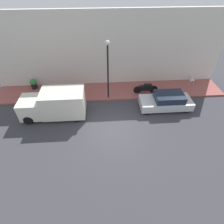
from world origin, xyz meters
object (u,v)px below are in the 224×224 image
motorcycle_black (146,88)px  potted_plant (34,84)px  parked_car (166,101)px  delivery_van (54,104)px  streetlamp (108,64)px  motorcycle_red (70,94)px  cafe_chair (191,79)px

motorcycle_black → potted_plant: potted_plant is taller
parked_car → delivery_van: bearing=92.3°
streetlamp → potted_plant: bearing=74.8°
motorcycle_red → potted_plant: bearing=63.3°
motorcycle_black → potted_plant: bearing=82.0°
motorcycle_black → cafe_chair: (1.16, -4.43, 0.01)m
motorcycle_red → potted_plant: potted_plant is taller
motorcycle_red → potted_plant: size_ratio=2.35×
motorcycle_red → streetlamp: size_ratio=0.46×
parked_car → delivery_van: delivery_van is taller
delivery_van → motorcycle_red: delivery_van is taller
motorcycle_red → potted_plant: 3.79m
delivery_van → streetlamp: streetlamp is taller
parked_car → cafe_chair: size_ratio=4.64×
motorcycle_black → delivery_van: bearing=107.2°
delivery_van → motorcycle_black: bearing=-72.8°
delivery_van → motorcycle_black: size_ratio=2.20×
streetlamp → potted_plant: streetlamp is taller
cafe_chair → parked_car: bearing=133.4°
motorcycle_black → motorcycle_red: bearing=93.1°
motorcycle_red → cafe_chair: size_ratio=2.52×
parked_car → potted_plant: size_ratio=4.33×
delivery_van → cafe_chair: (3.40, -11.64, -0.44)m
motorcycle_black → streetlamp: (-0.40, 3.23, 2.53)m
motorcycle_red → cafe_chair: bearing=-82.1°
parked_car → cafe_chair: parked_car is taller
parked_car → motorcycle_black: size_ratio=1.91×
parked_car → motorcycle_red: (1.57, 7.55, -0.02)m
parked_car → potted_plant: (3.27, 10.94, -0.01)m
motorcycle_black → motorcycle_red: motorcycle_black is taller
potted_plant → motorcycle_red: bearing=-116.7°
motorcycle_black → streetlamp: 4.12m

